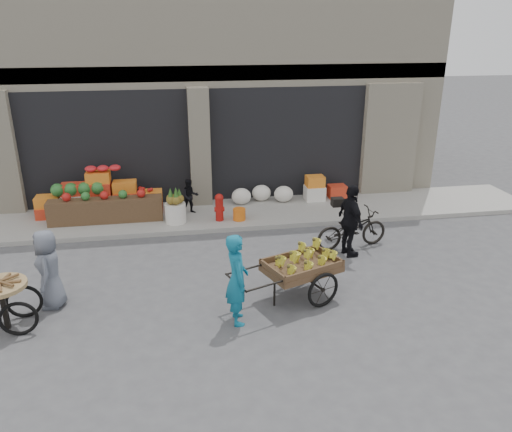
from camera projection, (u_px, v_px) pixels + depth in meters
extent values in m
plane|color=#424244|center=(220.00, 294.00, 9.44)|extent=(80.00, 80.00, 0.00)
cube|color=gray|center=(204.00, 216.00, 13.20)|extent=(18.00, 2.20, 0.12)
cube|color=beige|center=(191.00, 69.00, 15.74)|extent=(14.00, 6.00, 7.00)
cube|color=gray|center=(196.00, 73.00, 13.08)|extent=(14.00, 0.30, 0.40)
cube|color=black|center=(109.00, 144.00, 13.98)|extent=(4.40, 1.60, 3.10)
cube|color=black|center=(281.00, 137.00, 14.76)|extent=(4.40, 1.60, 3.10)
cube|color=beige|center=(199.00, 147.00, 13.59)|extent=(0.55, 0.80, 3.22)
cube|color=brown|center=(106.00, 210.00, 12.54)|extent=(2.80, 0.45, 0.60)
sphere|color=#1E5923|center=(78.00, 189.00, 12.73)|extent=(0.34, 0.34, 0.34)
cylinder|color=silver|center=(176.00, 213.00, 12.51)|extent=(0.52, 0.52, 0.50)
cylinder|color=#A5140F|center=(219.00, 210.00, 12.62)|extent=(0.20, 0.20, 0.56)
sphere|color=#A5140F|center=(219.00, 198.00, 12.51)|extent=(0.22, 0.22, 0.22)
cylinder|color=orange|center=(239.00, 214.00, 12.70)|extent=(0.32, 0.32, 0.30)
ellipsoid|color=silver|center=(263.00, 195.00, 13.91)|extent=(1.70, 0.60, 0.44)
imported|color=black|center=(190.00, 196.00, 13.05)|extent=(0.51, 0.43, 0.93)
cube|color=brown|center=(301.00, 268.00, 9.13)|extent=(1.55, 1.28, 0.12)
torus|color=black|center=(323.00, 290.00, 8.92)|extent=(0.64, 0.29, 0.67)
torus|color=black|center=(293.00, 269.00, 9.68)|extent=(0.64, 0.29, 0.67)
cylinder|color=black|center=(274.00, 292.00, 8.97)|extent=(0.05, 0.05, 0.55)
imported|color=#116483|center=(237.00, 279.00, 8.32)|extent=(0.41, 0.60, 1.61)
cylinder|color=#9E7F51|center=(0.00, 286.00, 8.11)|extent=(0.91, 0.91, 0.07)
cube|color=black|center=(4.00, 307.00, 8.26)|extent=(0.09, 0.09, 0.80)
torus|color=black|center=(19.00, 319.00, 8.10)|extent=(0.62, 0.12, 0.62)
torus|color=black|center=(24.00, 301.00, 8.60)|extent=(0.62, 0.12, 0.62)
imported|color=slate|center=(49.00, 269.00, 8.83)|extent=(0.50, 0.74, 1.47)
imported|color=black|center=(352.00, 229.00, 11.31)|extent=(1.79, 0.86, 0.90)
imported|color=black|center=(351.00, 221.00, 10.78)|extent=(0.54, 1.00, 1.62)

